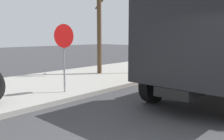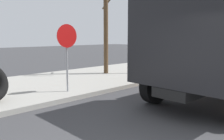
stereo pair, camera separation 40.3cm
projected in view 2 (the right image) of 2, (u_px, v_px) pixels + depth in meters
The scene contains 3 objects.
stop_sign at pixel (67, 45), 7.88m from camera, with size 0.76×0.08×2.22m.
bare_tree at pixel (106, 14), 11.70m from camera, with size 1.30×1.30×5.45m.
street_light_pole at pixel (170, 11), 11.85m from camera, with size 0.12×0.12×6.09m, color #595B5E.
Camera 2 is at (-2.64, -1.97, 1.99)m, focal length 38.79 mm.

